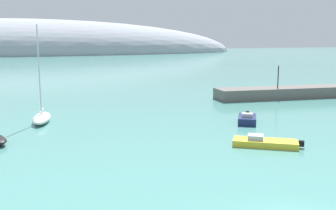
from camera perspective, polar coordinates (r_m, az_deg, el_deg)
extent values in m
cube|color=#66605B|center=(63.66, 16.84, 1.76)|extent=(23.10, 6.97, 1.64)
ellipsoid|color=#999EA8|center=(242.79, -20.35, 6.90)|extent=(265.82, 72.68, 40.11)
ellipsoid|color=white|center=(45.23, -17.79, -1.83)|extent=(2.85, 5.99, 0.92)
cylinder|color=silver|center=(44.53, -18.14, 4.83)|extent=(0.14, 0.14, 9.61)
cube|color=silver|center=(45.33, -17.80, -0.76)|extent=(0.61, 2.56, 0.10)
cube|color=yellow|center=(34.76, 13.85, -5.35)|extent=(5.56, 4.69, 0.54)
cube|color=black|center=(34.89, 18.72, -5.30)|extent=(0.57, 0.55, 0.49)
cube|color=#B2B7C1|center=(34.64, 12.54, -4.55)|extent=(1.74, 1.71, 0.40)
cube|color=navy|center=(43.62, 11.38, -2.07)|extent=(3.61, 4.16, 0.76)
cube|color=black|center=(45.67, 11.42, -1.30)|extent=(0.54, 0.57, 0.69)
cube|color=#B2B7C1|center=(42.96, 11.39, -1.46)|extent=(1.43, 1.37, 0.40)
cylinder|color=black|center=(61.41, 15.63, 3.88)|extent=(0.16, 0.16, 3.33)
sphere|color=#EAEACC|center=(61.27, 15.71, 5.60)|extent=(0.36, 0.36, 0.36)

